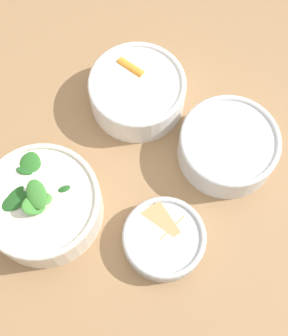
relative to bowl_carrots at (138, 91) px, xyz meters
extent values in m
plane|color=#2D2D33|center=(0.06, -0.08, -0.79)|extent=(10.00, 10.00, 0.00)
cube|color=#99724C|center=(0.06, -0.08, -0.05)|extent=(1.02, 1.08, 0.03)
cube|color=olive|center=(-0.39, 0.40, -0.43)|extent=(0.06, 0.06, 0.73)
cylinder|color=white|center=(0.00, 0.00, 0.00)|extent=(0.16, 0.16, 0.06)
torus|color=white|center=(0.00, 0.00, 0.02)|extent=(0.16, 0.16, 0.01)
cylinder|color=orange|center=(0.01, -0.01, 0.01)|extent=(0.05, 0.02, 0.02)
cylinder|color=orange|center=(0.02, -0.01, 0.01)|extent=(0.05, 0.05, 0.02)
cylinder|color=orange|center=(0.04, 0.00, 0.01)|extent=(0.06, 0.06, 0.02)
cylinder|color=orange|center=(-0.02, 0.02, 0.02)|extent=(0.05, 0.02, 0.02)
cylinder|color=silver|center=(-0.03, -0.25, 0.00)|extent=(0.18, 0.18, 0.06)
torus|color=silver|center=(-0.03, -0.25, 0.03)|extent=(0.18, 0.18, 0.01)
ellipsoid|color=#235B23|center=(-0.01, -0.20, 0.02)|extent=(0.04, 0.06, 0.04)
ellipsoid|color=#235B23|center=(-0.08, -0.26, 0.02)|extent=(0.06, 0.07, 0.04)
ellipsoid|color=#3D8433|center=(-0.03, -0.26, 0.04)|extent=(0.04, 0.06, 0.04)
ellipsoid|color=#235B23|center=(-0.07, -0.27, 0.03)|extent=(0.07, 0.06, 0.03)
ellipsoid|color=#235B23|center=(-0.07, -0.21, 0.02)|extent=(0.05, 0.04, 0.03)
ellipsoid|color=#3D8433|center=(-0.03, -0.25, 0.05)|extent=(0.05, 0.05, 0.03)
ellipsoid|color=#4C933D|center=(-0.03, -0.25, 0.04)|extent=(0.04, 0.04, 0.02)
ellipsoid|color=#2D7028|center=(-0.07, -0.21, 0.03)|extent=(0.05, 0.07, 0.03)
cylinder|color=silver|center=(0.18, -0.02, -0.01)|extent=(0.16, 0.16, 0.06)
torus|color=silver|center=(0.18, -0.02, 0.02)|extent=(0.16, 0.16, 0.01)
cylinder|color=brown|center=(0.18, -0.02, -0.01)|extent=(0.15, 0.15, 0.03)
ellipsoid|color=#AD7551|center=(0.16, -0.07, 0.01)|extent=(0.01, 0.01, 0.01)
ellipsoid|color=#8E5B3D|center=(0.20, -0.05, 0.01)|extent=(0.01, 0.01, 0.01)
ellipsoid|color=#AD7551|center=(0.19, 0.03, 0.01)|extent=(0.01, 0.01, 0.01)
ellipsoid|color=#8E5B3D|center=(0.16, 0.03, 0.01)|extent=(0.01, 0.01, 0.01)
ellipsoid|color=#AD7551|center=(0.12, 0.00, 0.01)|extent=(0.01, 0.01, 0.01)
ellipsoid|color=#8E5B3D|center=(0.22, -0.05, 0.01)|extent=(0.01, 0.01, 0.01)
ellipsoid|color=#A36B4C|center=(0.21, -0.06, 0.01)|extent=(0.01, 0.01, 0.01)
ellipsoid|color=#AD7551|center=(0.14, -0.03, 0.01)|extent=(0.01, 0.01, 0.01)
cylinder|color=beige|center=(0.17, -0.01, 0.01)|extent=(0.03, 0.03, 0.01)
cylinder|color=tan|center=(0.14, -0.06, 0.01)|extent=(0.03, 0.03, 0.01)
cylinder|color=#E0A88E|center=(0.15, -0.01, 0.01)|extent=(0.03, 0.03, 0.01)
cylinder|color=beige|center=(0.13, -0.04, 0.01)|extent=(0.03, 0.03, 0.01)
cylinder|color=silver|center=(0.16, -0.20, -0.02)|extent=(0.13, 0.13, 0.03)
torus|color=silver|center=(0.16, -0.20, 0.00)|extent=(0.13, 0.13, 0.01)
cube|color=tan|center=(0.16, -0.19, -0.01)|extent=(0.07, 0.07, 0.02)
cube|color=tan|center=(0.18, -0.19, -0.01)|extent=(0.06, 0.07, 0.01)
cube|color=tan|center=(0.14, -0.19, -0.01)|extent=(0.08, 0.08, 0.01)
camera|label=1|loc=(0.21, -0.36, 0.69)|focal=50.00mm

